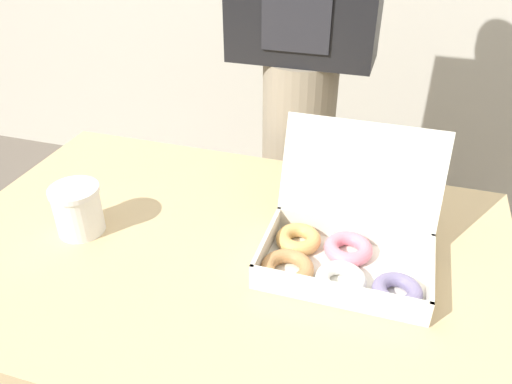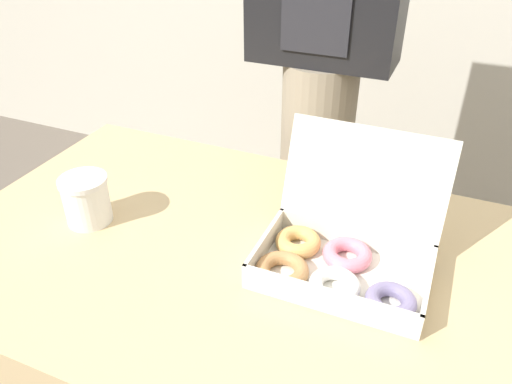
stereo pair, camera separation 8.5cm
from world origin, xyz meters
name	(u,v)px [view 2 (the right image)]	position (x,y,z in m)	size (l,w,h in m)	color
table	(227,361)	(0.00, 0.00, 0.37)	(1.20, 0.80, 0.75)	tan
donut_box	(337,255)	(0.25, 0.02, 0.79)	(0.34, 0.29, 0.25)	silver
coffee_cup	(86,199)	(-0.31, -0.04, 0.81)	(0.11, 0.11, 0.11)	white
person_customer	(322,63)	(0.03, 0.60, 0.96)	(0.40, 0.22, 1.78)	gray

